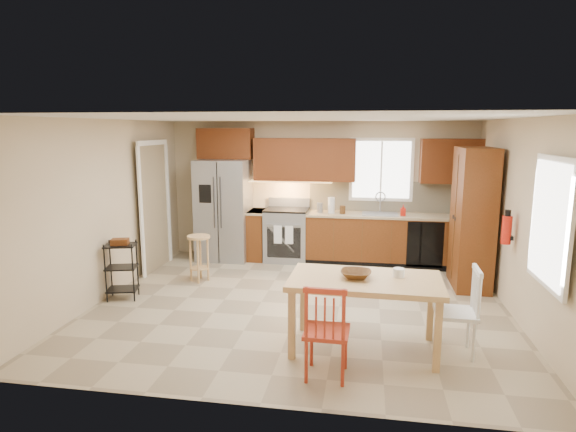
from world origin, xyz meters
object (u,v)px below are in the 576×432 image
(dining_table, at_px, (364,314))
(chair_white, at_px, (455,311))
(utility_cart, at_px, (122,270))
(range_stove, at_px, (287,235))
(pantry, at_px, (473,218))
(table_bowl, at_px, (356,278))
(bar_stool, at_px, (199,258))
(fire_extinguisher, at_px, (507,230))
(chair_red, at_px, (327,330))
(refrigerator, at_px, (224,210))
(soap_bottle, at_px, (403,210))
(table_jar, at_px, (399,275))

(dining_table, bearing_deg, chair_white, 4.68)
(chair_white, height_order, utility_cart, chair_white)
(range_stove, relative_size, pantry, 0.44)
(range_stove, height_order, table_bowl, range_stove)
(utility_cart, bearing_deg, dining_table, -31.87)
(bar_stool, bearing_deg, utility_cart, -143.86)
(fire_extinguisher, height_order, bar_stool, fire_extinguisher)
(chair_red, bearing_deg, dining_table, 63.37)
(chair_white, relative_size, bar_stool, 1.30)
(refrigerator, xyz_separation_m, pantry, (4.13, -0.93, 0.14))
(refrigerator, distance_m, bar_stool, 1.46)
(soap_bottle, xyz_separation_m, fire_extinguisher, (1.15, -1.95, 0.10))
(pantry, relative_size, utility_cart, 2.56)
(pantry, bearing_deg, refrigerator, 167.38)
(soap_bottle, xyz_separation_m, utility_cart, (-3.98, -2.28, -0.59))
(chair_white, bearing_deg, dining_table, 94.68)
(soap_bottle, relative_size, table_jar, 1.34)
(chair_red, xyz_separation_m, table_jar, (0.70, 0.75, 0.35))
(table_bowl, distance_m, bar_stool, 3.20)
(fire_extinguisher, bearing_deg, utility_cart, -176.31)
(range_stove, height_order, dining_table, range_stove)
(pantry, relative_size, bar_stool, 2.88)
(refrigerator, relative_size, table_jar, 12.81)
(chair_red, bearing_deg, table_jar, 48.57)
(dining_table, bearing_deg, soap_bottle, 81.31)
(fire_extinguisher, height_order, table_bowl, fire_extinguisher)
(refrigerator, height_order, soap_bottle, refrigerator)
(dining_table, height_order, chair_white, chair_white)
(soap_bottle, relative_size, table_bowl, 0.59)
(bar_stool, bearing_deg, refrigerator, 75.99)
(range_stove, distance_m, chair_white, 4.11)
(refrigerator, height_order, pantry, pantry)
(refrigerator, relative_size, chair_red, 1.92)
(soap_bottle, distance_m, chair_white, 3.33)
(dining_table, xyz_separation_m, chair_white, (0.95, 0.05, 0.08))
(range_stove, height_order, table_jar, range_stove)
(chair_white, xyz_separation_m, utility_cart, (-4.32, 0.99, -0.06))
(soap_bottle, relative_size, fire_extinguisher, 0.53)
(bar_stool, height_order, utility_cart, utility_cart)
(refrigerator, relative_size, fire_extinguisher, 5.06)
(chair_white, bearing_deg, utility_cart, 78.79)
(refrigerator, distance_m, table_jar, 4.37)
(refrigerator, bearing_deg, table_bowl, -53.52)
(pantry, xyz_separation_m, dining_table, (-1.56, -2.42, -0.66))
(fire_extinguisher, bearing_deg, table_jar, -137.91)
(chair_white, relative_size, table_bowl, 2.90)
(refrigerator, xyz_separation_m, chair_white, (3.52, -3.29, -0.44))
(soap_bottle, xyz_separation_m, chair_red, (-0.96, -3.97, -0.52))
(pantry, distance_m, table_bowl, 2.94)
(pantry, bearing_deg, chair_white, -104.36)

